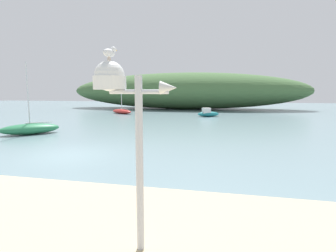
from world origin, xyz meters
name	(u,v)px	position (x,y,z in m)	size (l,w,h in m)	color
ground_plane	(69,155)	(0.00, 0.00, 0.00)	(120.00, 120.00, 0.00)	gray
distant_hill	(185,91)	(0.23, 32.31, 2.90)	(38.36, 10.77, 5.79)	#476B3D
mast_structure	(119,96)	(5.03, -6.24, 2.73)	(1.33, 0.52, 3.07)	silver
seagull_on_radar	(110,52)	(4.90, -6.22, 3.40)	(0.18, 0.31, 0.22)	orange
motorboat_outer_mooring	(208,113)	(4.80, 19.50, 0.37)	(2.59, 1.70, 0.98)	teal
sailboat_mid_channel	(30,129)	(-5.83, 4.65, 0.37)	(3.46, 3.54, 4.68)	#287A4C
sailboat_far_left	(122,111)	(-6.17, 21.22, 0.30)	(3.78, 3.12, 3.57)	#B72D28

